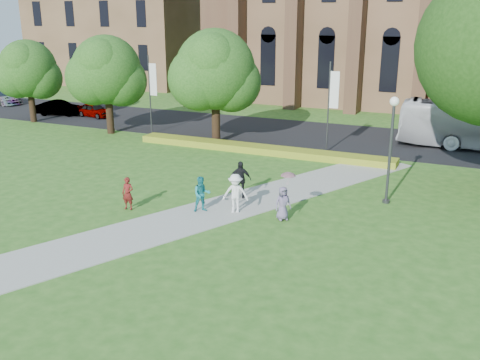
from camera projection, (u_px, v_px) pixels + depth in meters
The scene contains 20 objects.
ground at pixel (188, 224), 23.75m from camera, with size 160.00×160.00×0.00m, color #2D611D.
road at pixel (318, 135), 41.11m from camera, with size 160.00×10.00×0.02m, color black.
footpath at pixel (199, 216), 24.61m from camera, with size 3.20×30.00×0.04m, color #B2B2A8.
flower_hedge at pixel (260, 149), 35.94m from camera, with size 18.00×1.40×0.45m, color gold.
building_west at pixel (122, 12), 71.01m from camera, with size 22.00×14.00×18.30m.
streetlamp at pixel (391, 137), 25.43m from camera, with size 0.44×0.44×5.24m.
street_tree_0 at pixel (106, 70), 40.42m from camera, with size 5.20×5.20×7.50m.
street_tree_1 at pixel (215, 70), 37.18m from camera, with size 5.60×5.60×8.05m.
street_tree_2 at pixel (28, 69), 44.97m from camera, with size 4.80×4.80×6.95m.
banner_pole_0 at pixel (330, 102), 35.10m from camera, with size 0.70×0.10×6.00m.
banner_pole_1 at pixel (151, 90), 40.67m from camera, with size 0.70×0.10×6.00m.
car_0 at pixel (94, 110), 48.27m from camera, with size 1.46×3.64×1.24m, color gray.
car_1 at pixel (60, 108), 49.03m from camera, with size 1.44×4.12×1.36m, color gray.
car_2 at pixel (3, 97), 55.32m from camera, with size 2.01×4.95×1.44m, color gray.
pedestrian_0 at pixel (128, 193), 25.21m from camera, with size 0.57×0.37×1.56m, color maroon.
pedestrian_1 at pixel (202, 194), 24.90m from camera, with size 0.82×0.64×1.69m, color teal.
pedestrian_2 at pixel (235, 193), 24.78m from camera, with size 1.19×0.69×1.85m, color white.
pedestrian_3 at pixel (240, 179), 26.79m from camera, with size 1.11×0.46×1.89m, color black.
pedestrian_4 at pixel (283, 203), 23.92m from camera, with size 0.75×0.49×1.54m, color slate.
parasol at pixel (288, 181), 23.62m from camera, with size 0.66×0.66×0.58m, color tan.
Camera 1 is at (11.30, -19.14, 8.89)m, focal length 40.00 mm.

